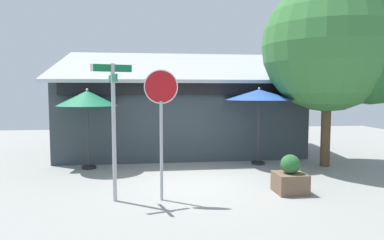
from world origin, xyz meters
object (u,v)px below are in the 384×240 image
(patio_umbrella_royal_blue_center, at_px, (259,95))
(sidewalk_planter, at_px, (290,177))
(stop_sign, at_px, (161,110))
(street_sign_post, at_px, (113,118))
(shade_tree, at_px, (339,49))
(patio_umbrella_forest_green_left, at_px, (87,99))

(patio_umbrella_royal_blue_center, xyz_separation_m, sidewalk_planter, (-0.28, -3.35, -1.96))
(stop_sign, bearing_deg, street_sign_post, 176.55)
(street_sign_post, height_order, stop_sign, street_sign_post)
(street_sign_post, relative_size, shade_tree, 0.51)
(patio_umbrella_royal_blue_center, xyz_separation_m, shade_tree, (2.39, -0.69, 1.48))
(stop_sign, distance_m, patio_umbrella_forest_green_left, 4.16)
(patio_umbrella_royal_blue_center, relative_size, sidewalk_planter, 2.77)
(patio_umbrella_royal_blue_center, bearing_deg, shade_tree, -16.08)
(street_sign_post, distance_m, patio_umbrella_forest_green_left, 3.67)
(stop_sign, bearing_deg, patio_umbrella_forest_green_left, 121.75)
(patio_umbrella_forest_green_left, distance_m, shade_tree, 8.17)
(stop_sign, relative_size, patio_umbrella_royal_blue_center, 1.13)
(sidewalk_planter, bearing_deg, patio_umbrella_royal_blue_center, 85.20)
(street_sign_post, relative_size, sidewalk_planter, 3.27)
(street_sign_post, xyz_separation_m, patio_umbrella_forest_green_left, (-1.14, 3.47, 0.36))
(patio_umbrella_royal_blue_center, bearing_deg, stop_sign, -134.04)
(street_sign_post, height_order, sidewalk_planter, street_sign_post)
(stop_sign, height_order, sidewalk_planter, stop_sign)
(street_sign_post, bearing_deg, patio_umbrella_royal_blue_center, 37.80)
(patio_umbrella_forest_green_left, distance_m, patio_umbrella_royal_blue_center, 5.59)
(shade_tree, bearing_deg, sidewalk_planter, -135.10)
(street_sign_post, height_order, shade_tree, shade_tree)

